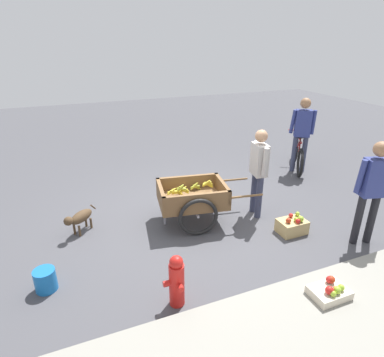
{
  "coord_description": "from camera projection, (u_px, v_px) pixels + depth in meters",
  "views": [
    {
      "loc": [
        1.91,
        4.69,
        2.9
      ],
      "look_at": [
        0.02,
        0.07,
        0.75
      ],
      "focal_mm": 30.69,
      "sensor_mm": 36.0,
      "label": 1
    }
  ],
  "objects": [
    {
      "name": "plastic_bucket",
      "position": [
        45.0,
        280.0,
        4.05
      ],
      "size": [
        0.27,
        0.27,
        0.29
      ],
      "primitive_type": "cylinder",
      "color": "#1966B2",
      "rests_on": "ground"
    },
    {
      "name": "apple_crate",
      "position": [
        329.0,
        295.0,
        3.83
      ],
      "size": [
        0.44,
        0.32,
        0.32
      ],
      "color": "beige",
      "rests_on": "ground"
    },
    {
      "name": "dog",
      "position": [
        80.0,
        218.0,
        5.2
      ],
      "size": [
        0.52,
        0.49,
        0.4
      ],
      "color": "#4C3823",
      "rests_on": "ground"
    },
    {
      "name": "bicycle",
      "position": [
        298.0,
        155.0,
        7.76
      ],
      "size": [
        0.94,
        1.43,
        0.85
      ],
      "color": "black",
      "rests_on": "ground"
    },
    {
      "name": "fire_hydrant",
      "position": [
        177.0,
        281.0,
        3.76
      ],
      "size": [
        0.25,
        0.25,
        0.67
      ],
      "color": "red",
      "rests_on": "ground"
    },
    {
      "name": "mixed_fruit_crate",
      "position": [
        292.0,
        226.0,
        5.26
      ],
      "size": [
        0.44,
        0.32,
        0.32
      ],
      "color": "tan",
      "rests_on": "ground"
    },
    {
      "name": "ground_plane",
      "position": [
        192.0,
        216.0,
        5.8
      ],
      "size": [
        24.0,
        24.0,
        0.0
      ],
      "primitive_type": "plane",
      "color": "#47474C"
    },
    {
      "name": "fruit_cart",
      "position": [
        192.0,
        198.0,
        5.47
      ],
      "size": [
        1.75,
        1.05,
        0.71
      ],
      "color": "brown",
      "rests_on": "ground"
    },
    {
      "name": "cyclist_person",
      "position": [
        302.0,
        128.0,
        7.35
      ],
      "size": [
        0.45,
        0.37,
        1.7
      ],
      "color": "#333851",
      "rests_on": "ground"
    },
    {
      "name": "bystander_person",
      "position": [
        373.0,
        185.0,
        4.68
      ],
      "size": [
        0.51,
        0.28,
        1.61
      ],
      "color": "black",
      "rests_on": "ground"
    },
    {
      "name": "vendor_person",
      "position": [
        259.0,
        166.0,
        5.51
      ],
      "size": [
        0.25,
        0.57,
        1.54
      ],
      "color": "#333851",
      "rests_on": "ground"
    }
  ]
}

